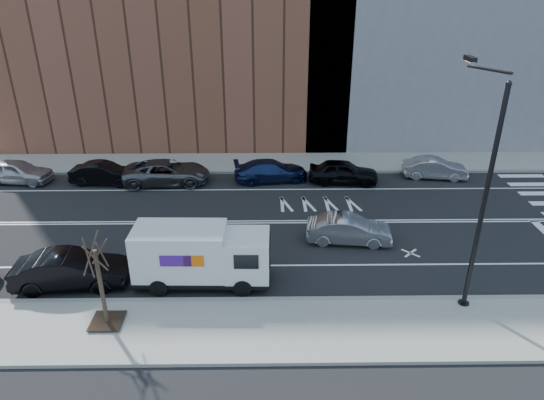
{
  "coord_description": "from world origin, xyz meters",
  "views": [
    {
      "loc": [
        -0.92,
        -23.16,
        12.23
      ],
      "look_at": [
        -0.62,
        -0.19,
        1.4
      ],
      "focal_mm": 32.0,
      "sensor_mm": 36.0,
      "label": 1
    }
  ],
  "objects_px": {
    "far_parked_a": "(17,171)",
    "driving_sedan": "(349,229)",
    "fedex_van": "(201,255)",
    "far_parked_b": "(104,173)"
  },
  "relations": [
    {
      "from": "far_parked_a",
      "to": "driving_sedan",
      "type": "height_order",
      "value": "far_parked_a"
    },
    {
      "from": "fedex_van",
      "to": "far_parked_a",
      "type": "relative_size",
      "value": 1.34
    },
    {
      "from": "fedex_van",
      "to": "far_parked_b",
      "type": "distance_m",
      "value": 13.34
    },
    {
      "from": "far_parked_a",
      "to": "fedex_van",
      "type": "bearing_deg",
      "value": -123.99
    },
    {
      "from": "far_parked_b",
      "to": "fedex_van",
      "type": "bearing_deg",
      "value": -141.1
    },
    {
      "from": "fedex_van",
      "to": "far_parked_a",
      "type": "height_order",
      "value": "fedex_van"
    },
    {
      "from": "driving_sedan",
      "to": "far_parked_b",
      "type": "bearing_deg",
      "value": 68.28
    },
    {
      "from": "fedex_van",
      "to": "driving_sedan",
      "type": "bearing_deg",
      "value": 27.83
    },
    {
      "from": "fedex_van",
      "to": "far_parked_a",
      "type": "distance_m",
      "value": 17.29
    },
    {
      "from": "fedex_van",
      "to": "driving_sedan",
      "type": "relative_size",
      "value": 1.4
    }
  ]
}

